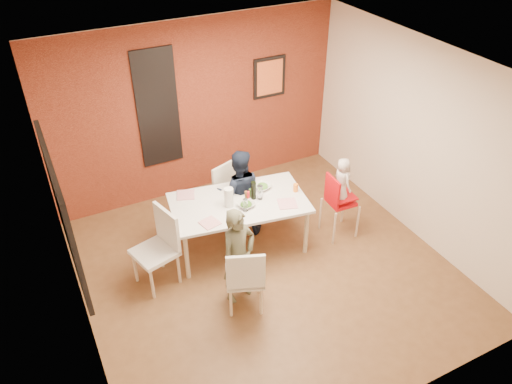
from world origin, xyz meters
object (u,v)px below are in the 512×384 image
dining_table (239,206)px  child_near (239,256)px  wine_bottle (254,190)px  chair_near (245,277)px  high_chair (338,200)px  paper_towel_roll (229,197)px  chair_left (160,244)px  child_far (239,193)px  chair_far (230,192)px  toddler (342,180)px

dining_table → child_near: bearing=-115.6°
child_near → wine_bottle: bearing=37.9°
dining_table → chair_near: size_ratio=2.03×
chair_near → wine_bottle: (0.65, 1.07, 0.34)m
high_chair → paper_towel_roll: paper_towel_roll is taller
paper_towel_roll → chair_near: bearing=-105.2°
high_chair → paper_towel_roll: size_ratio=3.63×
paper_towel_roll → high_chair: bearing=-13.6°
dining_table → wine_bottle: 0.28m
high_chair → wine_bottle: 1.21m
chair_left → child_near: child_near is taller
child_near → wine_bottle: size_ratio=4.96×
wine_bottle → chair_near: bearing=-121.1°
chair_left → child_far: 1.37m
dining_table → wine_bottle: wine_bottle is taller
chair_far → paper_towel_roll: 0.72m
dining_table → chair_far: bearing=77.9°
child_near → paper_towel_roll: 0.90m
toddler → paper_towel_roll: toddler is taller
chair_near → chair_left: size_ratio=0.91×
chair_far → child_far: (0.03, -0.24, 0.13)m
high_chair → child_far: 1.37m
wine_bottle → high_chair: bearing=-17.9°
toddler → chair_far: bearing=53.4°
high_chair → child_far: (-1.18, 0.69, 0.06)m
chair_far → paper_towel_roll: paper_towel_roll is taller
paper_towel_roll → toddler: bearing=-13.4°
chair_far → high_chair: 1.52m
dining_table → chair_far: size_ratio=2.04×
toddler → chair_near: bearing=111.9°
chair_far → toddler: bearing=-57.0°
child_near → paper_towel_roll: bearing=57.0°
chair_far → wine_bottle: 0.67m
chair_near → wine_bottle: 1.30m
chair_far → chair_left: 1.44m
child_far → wine_bottle: bearing=121.3°
chair_left → child_far: bearing=94.1°
chair_left → dining_table: bearing=82.1°
dining_table → chair_far: (0.12, 0.54, -0.15)m
wine_bottle → paper_towel_roll: paper_towel_roll is taller
chair_near → high_chair: high_chair is taller
paper_towel_roll → child_near: bearing=-107.3°
chair_far → wine_bottle: (0.09, -0.56, 0.34)m
child_far → toddler: (1.20, -0.69, 0.25)m
chair_far → dining_table: bearing=-122.2°
high_chair → chair_far: bearing=55.4°
toddler → wine_bottle: size_ratio=2.53×
chair_near → toddler: 1.96m
chair_near → wine_bottle: wine_bottle is taller
chair_near → high_chair: bearing=-136.5°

